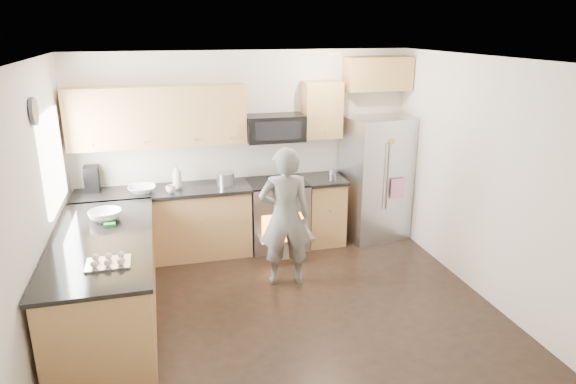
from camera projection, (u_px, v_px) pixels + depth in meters
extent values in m
plane|color=black|center=(282.00, 311.00, 5.46)|extent=(4.50, 4.50, 0.00)
cube|color=silver|center=(246.00, 150.00, 6.90)|extent=(4.50, 0.04, 2.60)
cube|color=silver|center=(358.00, 292.00, 3.22)|extent=(4.50, 0.04, 2.60)
cube|color=silver|center=(34.00, 215.00, 4.52)|extent=(0.04, 4.00, 2.60)
cube|color=silver|center=(482.00, 179.00, 5.59)|extent=(0.04, 4.00, 2.60)
cube|color=white|center=(281.00, 60.00, 4.66)|extent=(4.50, 4.00, 0.04)
cube|color=white|center=(52.00, 160.00, 5.37)|extent=(0.04, 1.00, 1.00)
cylinder|color=#F3DDC2|center=(334.00, 54.00, 5.89)|extent=(0.14, 0.14, 0.02)
cylinder|color=#474754|center=(34.00, 111.00, 4.68)|extent=(0.03, 0.26, 0.26)
cube|color=#C4804E|center=(166.00, 225.00, 6.62)|extent=(2.15, 0.60, 0.87)
cube|color=black|center=(163.00, 191.00, 6.47)|extent=(2.19, 0.64, 0.04)
cube|color=#C4804E|center=(323.00, 211.00, 7.13)|extent=(0.50, 0.60, 0.87)
cube|color=black|center=(324.00, 179.00, 6.97)|extent=(0.54, 0.64, 0.04)
cube|color=#C4804E|center=(158.00, 116.00, 6.32)|extent=(2.16, 0.33, 0.74)
cube|color=#C4804E|center=(322.00, 110.00, 6.82)|extent=(0.50, 0.33, 0.74)
cube|color=#C4804E|center=(378.00, 74.00, 6.87)|extent=(0.90, 0.33, 0.44)
imported|color=white|center=(142.00, 189.00, 6.34)|extent=(0.34, 0.34, 0.08)
imported|color=white|center=(177.00, 176.00, 6.48)|extent=(0.12, 0.12, 0.31)
imported|color=white|center=(171.00, 189.00, 6.33)|extent=(0.12, 0.12, 0.09)
cylinder|color=#B7B7BC|center=(226.00, 179.00, 6.65)|extent=(0.23, 0.23, 0.16)
cube|color=black|center=(92.00, 179.00, 6.36)|extent=(0.17, 0.21, 0.32)
cylinder|color=#B7B7BC|center=(333.00, 172.00, 7.10)|extent=(0.10, 0.10, 0.08)
cube|color=#C4804E|center=(107.00, 283.00, 5.14)|extent=(0.90, 2.30, 0.87)
cube|color=black|center=(102.00, 240.00, 4.99)|extent=(0.96, 2.36, 0.04)
imported|color=silver|center=(105.00, 215.00, 5.43)|extent=(0.34, 0.34, 0.11)
cube|color=green|center=(110.00, 225.00, 5.28)|extent=(0.11, 0.08, 0.03)
cube|color=#B7B7BC|center=(108.00, 260.00, 4.43)|extent=(0.37, 0.28, 0.08)
cube|color=#B7B7BC|center=(277.00, 215.00, 6.95)|extent=(0.76, 0.62, 0.90)
cube|color=black|center=(277.00, 182.00, 6.81)|extent=(0.76, 0.60, 0.03)
cube|color=orange|center=(283.00, 227.00, 6.68)|extent=(0.56, 0.02, 0.34)
cube|color=#B7B7BC|center=(286.00, 238.00, 6.55)|extent=(0.70, 0.34, 0.03)
cube|color=white|center=(287.00, 249.00, 6.55)|extent=(0.24, 0.03, 0.28)
cube|color=black|center=(275.00, 128.00, 6.70)|extent=(0.76, 0.40, 0.34)
cube|color=#B7B7BC|center=(375.00, 178.00, 7.18)|extent=(0.94, 0.79, 1.72)
cylinder|color=#B7B7BC|center=(384.00, 176.00, 6.83)|extent=(0.02, 0.02, 0.93)
cylinder|color=#B7B7BC|center=(388.00, 176.00, 6.84)|extent=(0.02, 0.02, 0.93)
cube|color=#FF93C1|center=(398.00, 188.00, 6.94)|extent=(0.22, 0.04, 0.28)
cube|color=#97BBF2|center=(376.00, 157.00, 6.71)|extent=(0.17, 0.04, 0.21)
imported|color=gray|center=(285.00, 217.00, 5.84)|extent=(0.64, 0.46, 1.64)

